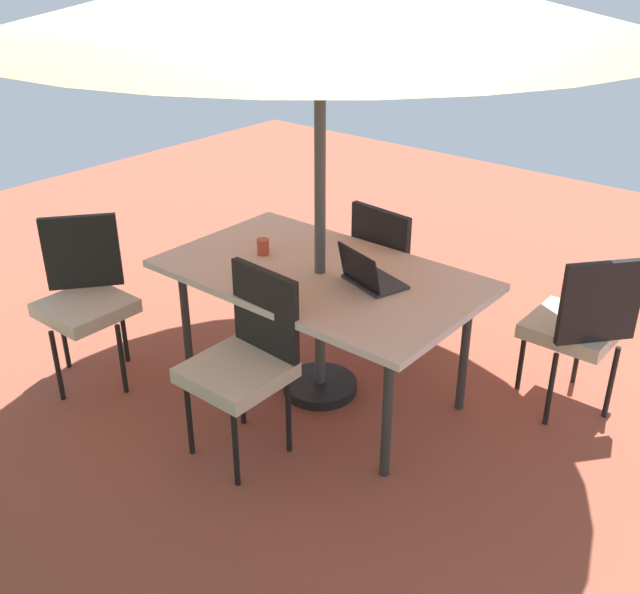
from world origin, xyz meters
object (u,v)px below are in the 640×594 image
chair_northeast (85,293)px  chair_south (394,268)px  chair_north (245,357)px  dining_table (320,281)px  cup (263,247)px  chair_southwest (580,323)px  laptop (369,277)px

chair_northeast → chair_south: 1.88m
chair_north → chair_northeast: size_ratio=1.00×
dining_table → chair_northeast: chair_northeast is taller
dining_table → chair_northeast: (1.18, 0.74, -0.17)m
cup → chair_north: bearing=126.3°
chair_southwest → laptop: 1.18m
laptop → cup: 0.72m
chair_southwest → laptop: laptop is taller
laptop → chair_south: bearing=-49.6°
chair_southwest → cup: chair_southwest is taller
chair_northeast → laptop: size_ratio=2.59×
chair_southwest → cup: (1.61, 0.78, 0.27)m
chair_north → laptop: bearing=72.8°
chair_north → chair_northeast: 1.23m
chair_south → dining_table: bearing=94.3°
chair_south → chair_northeast: bearing=56.2°
chair_south → cup: bearing=65.6°
cup → dining_table: bearing=-177.1°
chair_northeast → chair_south: bearing=-1.0°
chair_north → chair_southwest: same height
chair_southwest → laptop: bearing=-11.6°
dining_table → chair_north: bearing=94.3°
cup → chair_northeast: bearing=42.9°
cup → chair_southwest: bearing=-154.2°
dining_table → chair_north: chair_north is taller
chair_southwest → cup: size_ratio=10.58×
chair_northeast → chair_southwest: size_ratio=1.00×
laptop → cup: size_ratio=4.09×
chair_south → chair_southwest: (-1.18, -0.04, 0.00)m
dining_table → cup: (0.41, 0.02, 0.10)m
chair_northeast → laptop: bearing=-24.0°
dining_table → laptop: (-0.31, -0.04, 0.10)m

